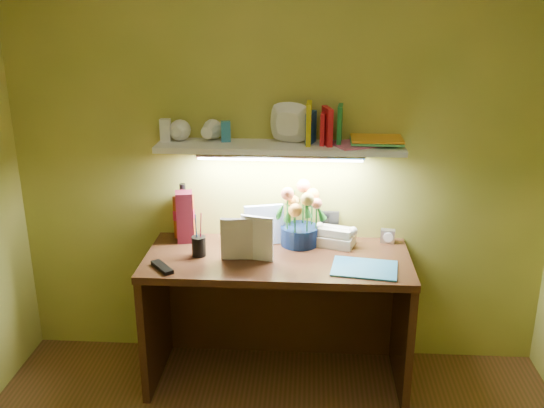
# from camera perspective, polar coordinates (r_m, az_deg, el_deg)

# --- Properties ---
(desk) EXTENTS (1.40, 0.60, 0.75)m
(desk) POSITION_cam_1_polar(r_m,az_deg,el_deg) (3.38, 0.50, -10.77)
(desk) COLOR #36190E
(desk) RESTS_ON ground
(flower_bouquet) EXTENTS (0.28, 0.28, 0.37)m
(flower_bouquet) POSITION_cam_1_polar(r_m,az_deg,el_deg) (3.30, 2.64, -0.86)
(flower_bouquet) COLOR #08173A
(flower_bouquet) RESTS_ON desk
(telephone) EXTENTS (0.23, 0.20, 0.12)m
(telephone) POSITION_cam_1_polar(r_m,az_deg,el_deg) (3.35, 6.05, -2.90)
(telephone) COLOR white
(telephone) RESTS_ON desk
(desk_clock) EXTENTS (0.08, 0.05, 0.08)m
(desk_clock) POSITION_cam_1_polar(r_m,az_deg,el_deg) (3.43, 10.84, -2.98)
(desk_clock) COLOR #AEAFB3
(desk_clock) RESTS_ON desk
(whisky_bottle) EXTENTS (0.11, 0.11, 0.32)m
(whisky_bottle) POSITION_cam_1_polar(r_m,az_deg,el_deg) (3.44, -8.31, -0.64)
(whisky_bottle) COLOR #A83712
(whisky_bottle) RESTS_ON desk
(whisky_box) EXTENTS (0.11, 0.11, 0.29)m
(whisky_box) POSITION_cam_1_polar(r_m,az_deg,el_deg) (3.39, -8.21, -1.21)
(whisky_box) COLOR #56111D
(whisky_box) RESTS_ON desk
(pen_cup) EXTENTS (0.10, 0.10, 0.18)m
(pen_cup) POSITION_cam_1_polar(r_m,az_deg,el_deg) (3.21, -6.93, -3.35)
(pen_cup) COLOR black
(pen_cup) RESTS_ON desk
(art_card) EXTENTS (0.22, 0.10, 0.22)m
(art_card) POSITION_cam_1_polar(r_m,az_deg,el_deg) (3.34, -0.72, -1.95)
(art_card) COLOR white
(art_card) RESTS_ON desk
(tv_remote) EXTENTS (0.14, 0.16, 0.02)m
(tv_remote) POSITION_cam_1_polar(r_m,az_deg,el_deg) (3.11, -10.30, -5.87)
(tv_remote) COLOR black
(tv_remote) RESTS_ON desk
(blue_folder) EXTENTS (0.35, 0.28, 0.01)m
(blue_folder) POSITION_cam_1_polar(r_m,az_deg,el_deg) (3.10, 8.69, -6.00)
(blue_folder) COLOR teal
(blue_folder) RESTS_ON desk
(desk_book_a) EXTENTS (0.17, 0.03, 0.23)m
(desk_book_a) POSITION_cam_1_polar(r_m,az_deg,el_deg) (3.14, -4.88, -3.33)
(desk_book_a) COLOR beige
(desk_book_a) RESTS_ON desk
(desk_book_b) EXTENTS (0.17, 0.07, 0.24)m
(desk_book_b) POSITION_cam_1_polar(r_m,az_deg,el_deg) (3.15, -2.92, -3.03)
(desk_book_b) COLOR white
(desk_book_b) RESTS_ON desk
(wall_shelf) EXTENTS (1.30, 0.29, 0.25)m
(wall_shelf) POSITION_cam_1_polar(r_m,az_deg,el_deg) (3.19, 0.93, 6.01)
(wall_shelf) COLOR white
(wall_shelf) RESTS_ON ground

